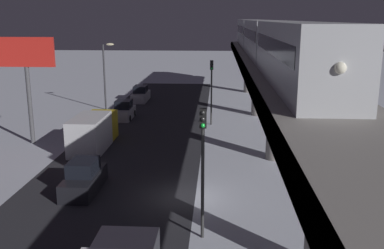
{
  "coord_description": "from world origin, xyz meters",
  "views": [
    {
      "loc": [
        -1.83,
        24.28,
        10.38
      ],
      "look_at": [
        0.44,
        -13.0,
        1.27
      ],
      "focal_mm": 40.91,
      "sensor_mm": 36.0,
      "label": 1
    }
  ],
  "objects_px": {
    "sedan_silver": "(124,111)",
    "traffic_light_mid": "(212,83)",
    "sedan_silver_2": "(141,95)",
    "commercial_billboard": "(26,63)",
    "subway_train": "(264,37)",
    "delivery_van": "(93,131)",
    "traffic_light_near": "(203,155)",
    "sedan_black": "(84,178)"
  },
  "relations": [
    {
      "from": "sedan_silver",
      "to": "sedan_black",
      "type": "height_order",
      "value": "same"
    },
    {
      "from": "sedan_black",
      "to": "traffic_light_mid",
      "type": "height_order",
      "value": "traffic_light_mid"
    },
    {
      "from": "sedan_silver",
      "to": "sedan_silver_2",
      "type": "height_order",
      "value": "same"
    },
    {
      "from": "traffic_light_mid",
      "to": "sedan_silver",
      "type": "bearing_deg",
      "value": -13.37
    },
    {
      "from": "subway_train",
      "to": "delivery_van",
      "type": "bearing_deg",
      "value": 33.12
    },
    {
      "from": "delivery_van",
      "to": "traffic_light_mid",
      "type": "distance_m",
      "value": 13.07
    },
    {
      "from": "sedan_silver_2",
      "to": "commercial_billboard",
      "type": "relative_size",
      "value": 0.53
    },
    {
      "from": "sedan_silver_2",
      "to": "commercial_billboard",
      "type": "distance_m",
      "value": 21.64
    },
    {
      "from": "delivery_van",
      "to": "sedan_black",
      "type": "bearing_deg",
      "value": 102.22
    },
    {
      "from": "traffic_light_near",
      "to": "sedan_silver",
      "type": "bearing_deg",
      "value": -69.92
    },
    {
      "from": "delivery_van",
      "to": "traffic_light_mid",
      "type": "bearing_deg",
      "value": -138.14
    },
    {
      "from": "commercial_billboard",
      "to": "delivery_van",
      "type": "bearing_deg",
      "value": 170.39
    },
    {
      "from": "sedan_black",
      "to": "traffic_light_near",
      "type": "distance_m",
      "value": 9.89
    },
    {
      "from": "subway_train",
      "to": "traffic_light_mid",
      "type": "relative_size",
      "value": 8.67
    },
    {
      "from": "sedan_black",
      "to": "traffic_light_near",
      "type": "bearing_deg",
      "value": 143.82
    },
    {
      "from": "subway_train",
      "to": "sedan_silver",
      "type": "height_order",
      "value": "subway_train"
    },
    {
      "from": "delivery_van",
      "to": "commercial_billboard",
      "type": "xyz_separation_m",
      "value": [
        5.57,
        -0.94,
        5.48
      ]
    },
    {
      "from": "sedan_silver",
      "to": "traffic_light_mid",
      "type": "xyz_separation_m",
      "value": [
        -9.3,
        2.21,
        3.41
      ]
    },
    {
      "from": "subway_train",
      "to": "sedan_silver",
      "type": "xyz_separation_m",
      "value": [
        14.31,
        -1.25,
        -7.78
      ]
    },
    {
      "from": "commercial_billboard",
      "to": "subway_train",
      "type": "bearing_deg",
      "value": -157.0
    },
    {
      "from": "sedan_silver_2",
      "to": "traffic_light_near",
      "type": "height_order",
      "value": "traffic_light_near"
    },
    {
      "from": "subway_train",
      "to": "sedan_black",
      "type": "height_order",
      "value": "subway_train"
    },
    {
      "from": "sedan_silver",
      "to": "delivery_van",
      "type": "distance_m",
      "value": 10.74
    },
    {
      "from": "subway_train",
      "to": "sedan_black",
      "type": "xyz_separation_m",
      "value": [
        12.51,
        18.7,
        -7.76
      ]
    },
    {
      "from": "sedan_silver_2",
      "to": "sedan_silver",
      "type": "bearing_deg",
      "value": 90.0
    },
    {
      "from": "traffic_light_near",
      "to": "commercial_billboard",
      "type": "xyz_separation_m",
      "value": [
        15.07,
        -15.66,
        2.63
      ]
    },
    {
      "from": "sedan_silver",
      "to": "traffic_light_mid",
      "type": "distance_m",
      "value": 10.15
    },
    {
      "from": "sedan_silver_2",
      "to": "traffic_light_mid",
      "type": "distance_m",
      "value": 15.87
    },
    {
      "from": "sedan_silver",
      "to": "commercial_billboard",
      "type": "relative_size",
      "value": 0.47
    },
    {
      "from": "traffic_light_near",
      "to": "commercial_billboard",
      "type": "bearing_deg",
      "value": -46.11
    },
    {
      "from": "subway_train",
      "to": "sedan_black",
      "type": "bearing_deg",
      "value": 56.21
    },
    {
      "from": "traffic_light_mid",
      "to": "commercial_billboard",
      "type": "height_order",
      "value": "commercial_billboard"
    },
    {
      "from": "sedan_black",
      "to": "delivery_van",
      "type": "relative_size",
      "value": 0.61
    },
    {
      "from": "subway_train",
      "to": "sedan_silver_2",
      "type": "distance_m",
      "value": 19.9
    },
    {
      "from": "sedan_black",
      "to": "sedan_silver",
      "type": "bearing_deg",
      "value": -84.85
    },
    {
      "from": "sedan_silver",
      "to": "traffic_light_mid",
      "type": "relative_size",
      "value": 0.66
    },
    {
      "from": "sedan_silver",
      "to": "commercial_billboard",
      "type": "bearing_deg",
      "value": 59.47
    },
    {
      "from": "delivery_van",
      "to": "traffic_light_mid",
      "type": "xyz_separation_m",
      "value": [
        -9.5,
        -8.51,
        2.85
      ]
    },
    {
      "from": "sedan_silver_2",
      "to": "traffic_light_near",
      "type": "distance_m",
      "value": 36.98
    },
    {
      "from": "sedan_black",
      "to": "commercial_billboard",
      "type": "distance_m",
      "value": 14.04
    },
    {
      "from": "sedan_silver",
      "to": "traffic_light_near",
      "type": "xyz_separation_m",
      "value": [
        -9.3,
        25.44,
        3.41
      ]
    },
    {
      "from": "sedan_silver_2",
      "to": "commercial_billboard",
      "type": "xyz_separation_m",
      "value": [
        5.77,
        19.97,
        6.03
      ]
    }
  ]
}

